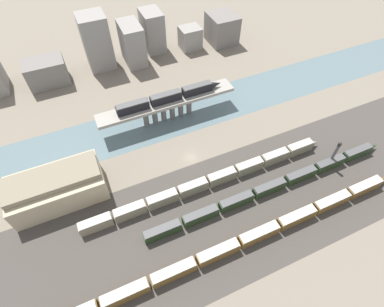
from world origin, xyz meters
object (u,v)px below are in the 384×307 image
train_yard_mid (273,187)px  signal_tower (334,155)px  train_yard_far (210,181)px  train_yard_near (243,241)px  warehouse_building (57,187)px  train_on_bridge (170,97)px

train_yard_mid → signal_tower: signal_tower is taller
train_yard_far → signal_tower: (40.68, -9.15, 3.48)m
train_yard_mid → train_yard_far: (-17.22, 9.77, 0.22)m
train_yard_mid → train_yard_far: 19.80m
train_yard_near → signal_tower: 43.24m
signal_tower → warehouse_building: bearing=164.1°
train_on_bridge → warehouse_building: train_on_bridge is taller
train_on_bridge → signal_tower: train_on_bridge is taller
train_yard_near → signal_tower: (41.20, 12.63, 3.58)m
train_yard_mid → warehouse_building: bearing=158.0°
train_yard_near → warehouse_building: bearing=140.1°
train_on_bridge → train_yard_far: 35.81m
train_on_bridge → train_yard_mid: (17.14, -44.58, -8.62)m
train_yard_far → warehouse_building: warehouse_building is taller
signal_tower → train_on_bridge: bearing=132.7°
train_on_bridge → warehouse_building: 49.23m
warehouse_building → train_on_bridge: bearing=23.6°
train_on_bridge → warehouse_building: (-44.85, -19.57, -5.37)m
warehouse_building → signal_tower: (85.46, -24.39, 0.46)m
warehouse_building → train_yard_far: bearing=-18.8°
train_on_bridge → train_yard_mid: train_on_bridge is taller
train_yard_near → warehouse_building: (-44.26, 37.02, 3.13)m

